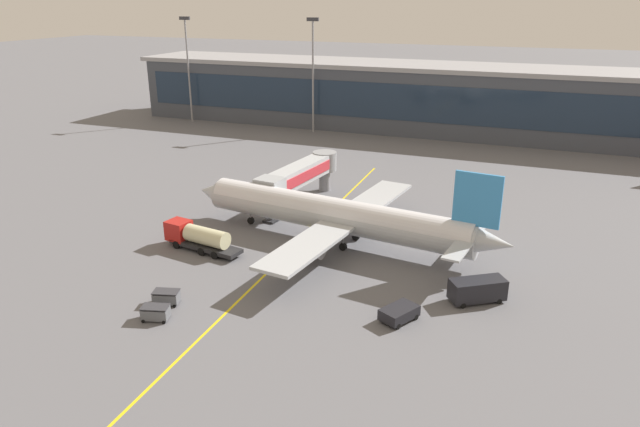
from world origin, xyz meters
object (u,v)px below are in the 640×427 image
(pushback_tug, at_px, (400,312))
(baggage_cart_1, at_px, (166,297))
(main_airliner, at_px, (336,215))
(fuel_tanker, at_px, (198,237))
(lavatory_truck, at_px, (476,289))
(baggage_cart_0, at_px, (156,313))

(pushback_tug, relative_size, baggage_cart_1, 1.49)
(main_airliner, distance_m, pushback_tug, 20.54)
(main_airliner, height_order, fuel_tanker, main_airliner)
(lavatory_truck, distance_m, baggage_cart_0, 32.84)
(pushback_tug, height_order, lavatory_truck, lavatory_truck)
(main_airliner, bearing_deg, fuel_tanker, -150.93)
(fuel_tanker, xyz_separation_m, baggage_cart_1, (4.52, -13.17, -0.96))
(pushback_tug, distance_m, baggage_cart_1, 24.09)
(baggage_cart_1, bearing_deg, main_airliner, 63.41)
(fuel_tanker, relative_size, baggage_cart_1, 3.72)
(main_airliner, relative_size, lavatory_truck, 7.33)
(fuel_tanker, bearing_deg, lavatory_truck, -1.37)
(fuel_tanker, height_order, baggage_cart_1, fuel_tanker)
(main_airliner, height_order, pushback_tug, main_airliner)
(main_airliner, height_order, baggage_cart_1, main_airliner)
(pushback_tug, distance_m, baggage_cart_0, 24.15)
(main_airliner, distance_m, baggage_cart_1, 24.49)
(main_airliner, bearing_deg, baggage_cart_1, -116.59)
(pushback_tug, bearing_deg, lavatory_truck, 45.53)
(fuel_tanker, relative_size, lavatory_truck, 1.82)
(main_airliner, distance_m, baggage_cart_0, 26.90)
(baggage_cart_0, bearing_deg, main_airliner, 68.10)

